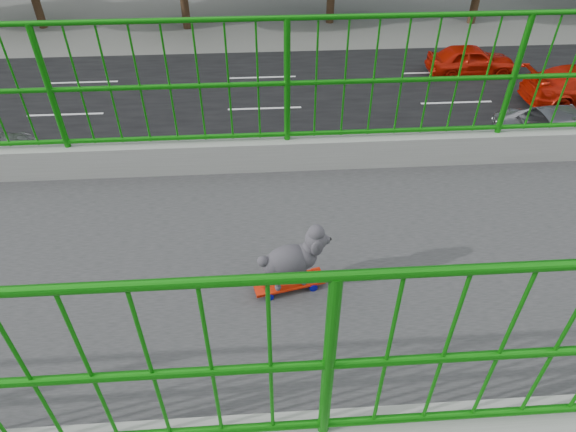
{
  "coord_description": "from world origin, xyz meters",
  "views": [
    {
      "loc": [
        2.64,
        -0.26,
        9.72
      ],
      "look_at": [
        -0.7,
        -0.04,
        6.95
      ],
      "focal_mm": 31.33,
      "sensor_mm": 36.0,
      "label": 1
    }
  ],
  "objects_px": {
    "car_1": "(551,183)",
    "car_6": "(158,201)",
    "poodle": "(293,258)",
    "car_2": "(569,129)",
    "car_4": "(471,60)",
    "skateboard": "(289,283)"
  },
  "relations": [
    {
      "from": "car_1",
      "to": "car_4",
      "type": "xyz_separation_m",
      "value": [
        -9.6,
        0.93,
        -0.11
      ]
    },
    {
      "from": "car_2",
      "to": "car_6",
      "type": "xyz_separation_m",
      "value": [
        3.2,
        -14.07,
        -0.02
      ]
    },
    {
      "from": "car_2",
      "to": "car_4",
      "type": "xyz_separation_m",
      "value": [
        -6.4,
        -1.31,
        -0.04
      ]
    },
    {
      "from": "skateboard",
      "to": "poodle",
      "type": "height_order",
      "value": "poodle"
    },
    {
      "from": "car_1",
      "to": "car_2",
      "type": "bearing_deg",
      "value": 144.94
    },
    {
      "from": "car_1",
      "to": "car_6",
      "type": "distance_m",
      "value": 11.83
    },
    {
      "from": "skateboard",
      "to": "car_4",
      "type": "relative_size",
      "value": 0.14
    },
    {
      "from": "car_4",
      "to": "poodle",
      "type": "bearing_deg",
      "value": 153.35
    },
    {
      "from": "poodle",
      "to": "car_4",
      "type": "height_order",
      "value": "poodle"
    },
    {
      "from": "car_2",
      "to": "car_6",
      "type": "distance_m",
      "value": 14.43
    },
    {
      "from": "car_1",
      "to": "car_4",
      "type": "height_order",
      "value": "car_1"
    },
    {
      "from": "poodle",
      "to": "car_2",
      "type": "relative_size",
      "value": 0.1
    },
    {
      "from": "car_2",
      "to": "car_1",
      "type": "bearing_deg",
      "value": 144.94
    },
    {
      "from": "car_6",
      "to": "poodle",
      "type": "bearing_deg",
      "value": 19.04
    },
    {
      "from": "car_1",
      "to": "car_4",
      "type": "bearing_deg",
      "value": 174.44
    },
    {
      "from": "car_6",
      "to": "car_2",
      "type": "bearing_deg",
      "value": 102.81
    },
    {
      "from": "car_1",
      "to": "car_2",
      "type": "distance_m",
      "value": 3.91
    },
    {
      "from": "poodle",
      "to": "car_1",
      "type": "bearing_deg",
      "value": 125.26
    },
    {
      "from": "skateboard",
      "to": "car_1",
      "type": "xyz_separation_m",
      "value": [
        -9.38,
        8.62,
        -6.27
      ]
    },
    {
      "from": "poodle",
      "to": "car_2",
      "type": "xyz_separation_m",
      "value": [
        -12.58,
        10.83,
        -6.59
      ]
    },
    {
      "from": "skateboard",
      "to": "poodle",
      "type": "distance_m",
      "value": 0.25
    },
    {
      "from": "poodle",
      "to": "car_1",
      "type": "xyz_separation_m",
      "value": [
        -9.38,
        8.59,
        -6.52
      ]
    }
  ]
}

